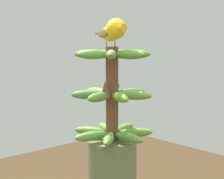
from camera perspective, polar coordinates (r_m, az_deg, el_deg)
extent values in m
cylinder|color=brown|center=(1.22, 0.00, -0.79)|extent=(0.05, 0.05, 0.34)
ellipsoid|color=#55832C|center=(1.26, 3.90, -7.21)|extent=(0.10, 0.12, 0.03)
ellipsoid|color=#537F2F|center=(1.32, 2.05, -6.55)|extent=(0.06, 0.13, 0.03)
ellipsoid|color=#4E872E|center=(1.33, -1.15, -6.45)|extent=(0.13, 0.08, 0.03)
ellipsoid|color=#537E36|center=(1.28, -3.61, -6.97)|extent=(0.13, 0.09, 0.03)
ellipsoid|color=#558E38|center=(1.21, -3.50, -7.80)|extent=(0.06, 0.13, 0.03)
ellipsoid|color=#5A8038|center=(1.16, -0.56, -8.32)|extent=(0.11, 0.12, 0.03)
ellipsoid|color=#4F7F33|center=(1.19, 2.87, -8.02)|extent=(0.13, 0.04, 0.03)
ellipsoid|color=#4D7E2C|center=(1.26, 3.11, -0.53)|extent=(0.05, 0.13, 0.03)
ellipsoid|color=#508B29|center=(1.30, 0.39, -0.32)|extent=(0.11, 0.12, 0.03)
ellipsoid|color=#5B8E30|center=(1.28, -2.59, -0.45)|extent=(0.13, 0.04, 0.03)
ellipsoid|color=#4B803A|center=(1.21, -3.82, -0.85)|extent=(0.10, 0.12, 0.03)
ellipsoid|color=#557D30|center=(1.15, -2.14, -1.25)|extent=(0.07, 0.13, 0.03)
ellipsoid|color=#5C8E28|center=(1.14, 1.36, -1.30)|extent=(0.13, 0.08, 0.03)
ellipsoid|color=#5D8538|center=(1.20, 3.69, -0.96)|extent=(0.13, 0.09, 0.03)
ellipsoid|color=olive|center=(1.28, 1.62, 5.98)|extent=(0.08, 0.13, 0.03)
ellipsoid|color=#5B8730|center=(1.28, -1.40, 5.98)|extent=(0.13, 0.07, 0.03)
ellipsoid|color=#4F852A|center=(1.23, -3.51, 5.94)|extent=(0.13, 0.10, 0.03)
ellipsoid|color=#568D37|center=(1.16, -3.08, 5.89)|extent=(0.05, 0.13, 0.03)
ellipsoid|color=#577D37|center=(1.13, -0.13, 5.87)|extent=(0.12, 0.11, 0.03)
ellipsoid|color=#518B2D|center=(1.16, 2.92, 5.89)|extent=(0.13, 0.05, 0.03)
ellipsoid|color=#4E8C2D|center=(1.23, 3.58, 5.93)|extent=(0.10, 0.13, 0.03)
cone|color=#4C2D1E|center=(1.26, 0.47, 1.78)|extent=(0.04, 0.04, 0.06)
cone|color=brown|center=(1.18, -1.14, 0.05)|extent=(0.04, 0.04, 0.06)
cylinder|color=#C68933|center=(1.21, -0.99, 7.65)|extent=(0.01, 0.00, 0.02)
cylinder|color=#C68933|center=(1.22, 0.46, 7.64)|extent=(0.01, 0.00, 0.02)
ellipsoid|color=gold|center=(1.21, -0.26, 9.40)|extent=(0.12, 0.09, 0.06)
ellipsoid|color=brown|center=(1.21, -1.58, 9.40)|extent=(0.08, 0.03, 0.03)
ellipsoid|color=brown|center=(1.23, 0.84, 9.36)|extent=(0.08, 0.03, 0.03)
cube|color=brown|center=(1.29, -1.73, 9.36)|extent=(0.07, 0.05, 0.01)
sphere|color=gold|center=(1.17, 0.69, 10.17)|extent=(0.07, 0.07, 0.07)
sphere|color=black|center=(1.17, 2.04, 10.41)|extent=(0.01, 0.01, 0.01)
cone|color=orange|center=(1.13, 1.63, 10.28)|extent=(0.04, 0.03, 0.02)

